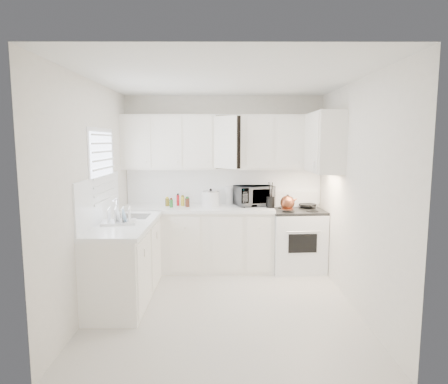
{
  "coord_description": "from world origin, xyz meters",
  "views": [
    {
      "loc": [
        -0.01,
        -4.42,
        1.92
      ],
      "look_at": [
        0.0,
        0.7,
        1.25
      ],
      "focal_mm": 31.34,
      "sensor_mm": 36.0,
      "label": 1
    }
  ],
  "objects_px": {
    "stove": "(297,232)",
    "tea_kettle": "(287,202)",
    "microwave": "(254,193)",
    "utensil_crock": "(271,195)",
    "dish_rack": "(118,215)",
    "rice_cooker": "(211,198)"
  },
  "relations": [
    {
      "from": "stove",
      "to": "dish_rack",
      "type": "distance_m",
      "value": 2.65
    },
    {
      "from": "utensil_crock",
      "to": "dish_rack",
      "type": "xyz_separation_m",
      "value": [
        -1.93,
        -1.1,
        -0.09
      ]
    },
    {
      "from": "utensil_crock",
      "to": "rice_cooker",
      "type": "bearing_deg",
      "value": 171.77
    },
    {
      "from": "tea_kettle",
      "to": "utensil_crock",
      "type": "relative_size",
      "value": 0.66
    },
    {
      "from": "microwave",
      "to": "rice_cooker",
      "type": "height_order",
      "value": "microwave"
    },
    {
      "from": "microwave",
      "to": "utensil_crock",
      "type": "xyz_separation_m",
      "value": [
        0.23,
        -0.22,
        0.01
      ]
    },
    {
      "from": "utensil_crock",
      "to": "dish_rack",
      "type": "bearing_deg",
      "value": -150.27
    },
    {
      "from": "microwave",
      "to": "dish_rack",
      "type": "xyz_separation_m",
      "value": [
        -1.7,
        -1.32,
        -0.08
      ]
    },
    {
      "from": "microwave",
      "to": "utensil_crock",
      "type": "distance_m",
      "value": 0.32
    },
    {
      "from": "microwave",
      "to": "dish_rack",
      "type": "distance_m",
      "value": 2.16
    },
    {
      "from": "stove",
      "to": "dish_rack",
      "type": "height_order",
      "value": "same"
    },
    {
      "from": "rice_cooker",
      "to": "dish_rack",
      "type": "bearing_deg",
      "value": -127.78
    },
    {
      "from": "utensil_crock",
      "to": "stove",
      "type": "bearing_deg",
      "value": 6.66
    },
    {
      "from": "stove",
      "to": "utensil_crock",
      "type": "distance_m",
      "value": 0.7
    },
    {
      "from": "tea_kettle",
      "to": "rice_cooker",
      "type": "height_order",
      "value": "rice_cooker"
    },
    {
      "from": "stove",
      "to": "rice_cooker",
      "type": "bearing_deg",
      "value": 172.49
    },
    {
      "from": "stove",
      "to": "tea_kettle",
      "type": "xyz_separation_m",
      "value": [
        -0.18,
        -0.16,
        0.47
      ]
    },
    {
      "from": "tea_kettle",
      "to": "microwave",
      "type": "bearing_deg",
      "value": 147.81
    },
    {
      "from": "rice_cooker",
      "to": "dish_rack",
      "type": "height_order",
      "value": "rice_cooker"
    },
    {
      "from": "utensil_crock",
      "to": "dish_rack",
      "type": "distance_m",
      "value": 2.22
    },
    {
      "from": "stove",
      "to": "microwave",
      "type": "distance_m",
      "value": 0.86
    },
    {
      "from": "stove",
      "to": "utensil_crock",
      "type": "xyz_separation_m",
      "value": [
        -0.41,
        -0.05,
        0.56
      ]
    }
  ]
}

